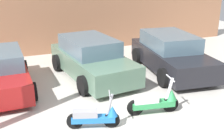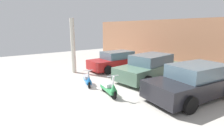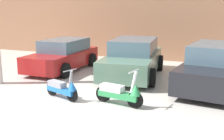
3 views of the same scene
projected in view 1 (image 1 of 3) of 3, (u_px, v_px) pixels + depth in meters
ground_plane at (121, 132)px, 6.97m from camera, size 28.00×28.00×0.00m
wall_back at (55, 16)px, 13.03m from camera, size 19.60×0.12×3.59m
scooter_front_left at (96, 116)px, 7.03m from camera, size 1.30×0.66×0.94m
scooter_front_right at (155, 101)px, 7.76m from camera, size 1.48×0.59×1.04m
car_rear_left at (1, 72)px, 9.21m from camera, size 1.89×3.88×1.31m
car_rear_center at (91, 59)px, 10.38m from camera, size 2.43×4.46×1.46m
car_rear_right at (171, 54)px, 10.96m from camera, size 2.51×4.52×1.47m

